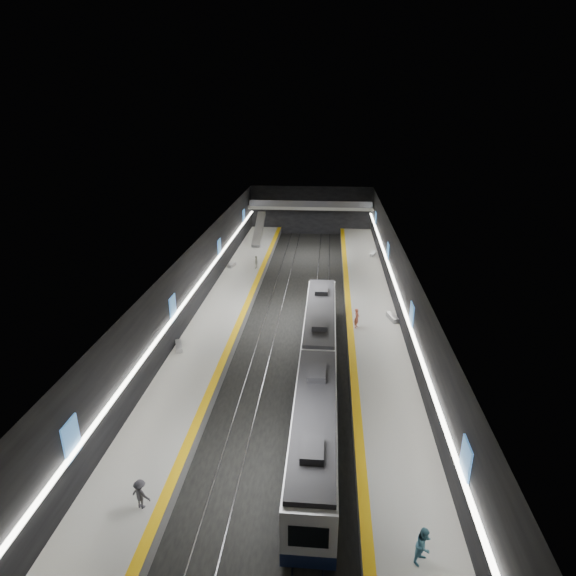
# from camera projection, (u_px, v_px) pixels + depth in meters

# --- Properties ---
(ground) EXTENTS (70.00, 70.00, 0.00)m
(ground) POSITION_uv_depth(u_px,v_px,m) (296.00, 321.00, 48.86)
(ground) COLOR black
(ground) RESTS_ON ground
(ceiling) EXTENTS (20.00, 70.00, 0.04)m
(ceiling) POSITION_uv_depth(u_px,v_px,m) (297.00, 245.00, 45.98)
(ceiling) COLOR beige
(ceiling) RESTS_ON wall_left
(wall_left) EXTENTS (0.04, 70.00, 8.00)m
(wall_left) POSITION_uv_depth(u_px,v_px,m) (197.00, 281.00, 48.22)
(wall_left) COLOR black
(wall_left) RESTS_ON ground
(wall_right) EXTENTS (0.04, 70.00, 8.00)m
(wall_right) POSITION_uv_depth(u_px,v_px,m) (399.00, 287.00, 46.62)
(wall_right) COLOR black
(wall_right) RESTS_ON ground
(wall_back) EXTENTS (20.00, 0.04, 8.00)m
(wall_back) POSITION_uv_depth(u_px,v_px,m) (311.00, 210.00, 79.95)
(wall_back) COLOR black
(wall_back) RESTS_ON ground
(platform_left) EXTENTS (5.00, 70.00, 1.00)m
(platform_left) POSITION_uv_depth(u_px,v_px,m) (223.00, 314.00, 49.28)
(platform_left) COLOR slate
(platform_left) RESTS_ON ground
(tile_surface_left) EXTENTS (5.00, 70.00, 0.02)m
(tile_surface_left) POSITION_uv_depth(u_px,v_px,m) (223.00, 309.00, 49.09)
(tile_surface_left) COLOR #B0B0AB
(tile_surface_left) RESTS_ON platform_left
(tactile_strip_left) EXTENTS (0.60, 70.00, 0.02)m
(tactile_strip_left) POSITION_uv_depth(u_px,v_px,m) (244.00, 310.00, 48.91)
(tactile_strip_left) COLOR #F0B40C
(tactile_strip_left) RESTS_ON platform_left
(platform_right) EXTENTS (5.00, 70.00, 1.00)m
(platform_right) POSITION_uv_depth(u_px,v_px,m) (371.00, 319.00, 48.08)
(platform_right) COLOR slate
(platform_right) RESTS_ON ground
(tile_surface_right) EXTENTS (5.00, 70.00, 0.02)m
(tile_surface_right) POSITION_uv_depth(u_px,v_px,m) (371.00, 314.00, 47.89)
(tile_surface_right) COLOR #B0B0AB
(tile_surface_right) RESTS_ON platform_right
(tactile_strip_right) EXTENTS (0.60, 70.00, 0.02)m
(tactile_strip_right) POSITION_uv_depth(u_px,v_px,m) (349.00, 314.00, 48.06)
(tactile_strip_right) COLOR #F0B40C
(tactile_strip_right) RESTS_ON platform_right
(rails) EXTENTS (6.52, 70.00, 0.12)m
(rails) POSITION_uv_depth(u_px,v_px,m) (296.00, 320.00, 48.83)
(rails) COLOR gray
(rails) RESTS_ON ground
(train) EXTENTS (2.69, 30.04, 3.60)m
(train) POSITION_uv_depth(u_px,v_px,m) (318.00, 369.00, 35.75)
(train) COLOR #0F1838
(train) RESTS_ON ground
(ad_posters) EXTENTS (19.94, 53.50, 2.20)m
(ad_posters) POSITION_uv_depth(u_px,v_px,m) (297.00, 276.00, 48.17)
(ad_posters) COLOR #3F79BF
(ad_posters) RESTS_ON wall_left
(cove_light_left) EXTENTS (0.25, 68.60, 0.12)m
(cove_light_left) POSITION_uv_depth(u_px,v_px,m) (199.00, 283.00, 48.27)
(cove_light_left) COLOR white
(cove_light_left) RESTS_ON wall_left
(cove_light_right) EXTENTS (0.25, 68.60, 0.12)m
(cove_light_right) POSITION_uv_depth(u_px,v_px,m) (397.00, 289.00, 46.70)
(cove_light_right) COLOR white
(cove_light_right) RESTS_ON wall_right
(mezzanine_bridge) EXTENTS (20.00, 3.00, 1.50)m
(mezzanine_bridge) POSITION_uv_depth(u_px,v_px,m) (311.00, 207.00, 77.66)
(mezzanine_bridge) COLOR gray
(mezzanine_bridge) RESTS_ON wall_left
(escalator) EXTENTS (1.20, 7.50, 3.92)m
(escalator) POSITION_uv_depth(u_px,v_px,m) (259.00, 229.00, 72.58)
(escalator) COLOR #99999E
(escalator) RESTS_ON platform_left
(bench_left_near) EXTENTS (1.10, 1.90, 0.45)m
(bench_left_near) POSITION_uv_depth(u_px,v_px,m) (179.00, 346.00, 41.18)
(bench_left_near) COLOR #99999E
(bench_left_near) RESTS_ON platform_left
(bench_left_far) EXTENTS (0.84, 1.71, 0.40)m
(bench_left_far) POSITION_uv_depth(u_px,v_px,m) (232.00, 265.00, 61.84)
(bench_left_far) COLOR #99999E
(bench_left_far) RESTS_ON platform_left
(bench_right_near) EXTENTS (1.07, 2.08, 0.49)m
(bench_right_near) POSITION_uv_depth(u_px,v_px,m) (392.00, 318.00, 46.64)
(bench_right_near) COLOR #99999E
(bench_right_near) RESTS_ON platform_right
(bench_right_far) EXTENTS (1.05, 1.77, 0.42)m
(bench_right_far) POSITION_uv_depth(u_px,v_px,m) (373.00, 254.00, 66.38)
(bench_right_far) COLOR #99999E
(bench_right_far) RESTS_ON platform_right
(passenger_right_a) EXTENTS (0.66, 0.80, 1.90)m
(passenger_right_a) POSITION_uv_depth(u_px,v_px,m) (357.00, 318.00, 44.80)
(passenger_right_a) COLOR #CF684D
(passenger_right_a) RESTS_ON platform_right
(passenger_right_b) EXTENTS (1.15, 1.18, 1.91)m
(passenger_right_b) POSITION_uv_depth(u_px,v_px,m) (424.00, 545.00, 21.80)
(passenger_right_b) COLOR teal
(passenger_right_b) RESTS_ON platform_right
(passenger_left_a) EXTENTS (0.51, 1.02, 1.68)m
(passenger_left_a) POSITION_uv_depth(u_px,v_px,m) (256.00, 262.00, 60.94)
(passenger_left_a) COLOR beige
(passenger_left_a) RESTS_ON platform_left
(passenger_left_b) EXTENTS (1.23, 0.93, 1.69)m
(passenger_left_b) POSITION_uv_depth(u_px,v_px,m) (141.00, 494.00, 24.78)
(passenger_left_b) COLOR #3D3C43
(passenger_left_b) RESTS_ON platform_left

